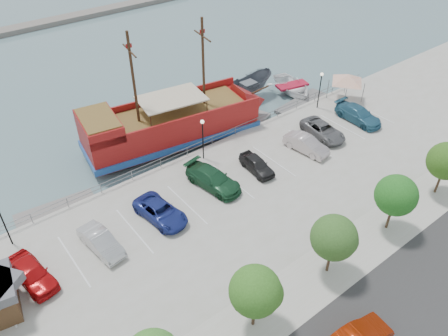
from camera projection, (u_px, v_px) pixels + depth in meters
ground at (247, 201)px, 38.64m from camera, size 160.00×160.00×0.00m
street at (408, 321)px, 28.01m from camera, size 100.00×8.00×0.04m
sidewalk at (336, 264)px, 31.76m from camera, size 100.00×4.00×0.05m
seawall_railing at (196, 148)px, 42.59m from camera, size 50.00×0.06×1.00m
far_shore at (90, 14)px, 77.68m from camera, size 40.00×3.00×0.80m
pirate_ship at (185, 121)px, 45.24m from camera, size 21.05×8.57×13.12m
patrol_boat at (248, 89)px, 52.69m from camera, size 7.19×3.02×2.73m
speedboat at (292, 88)px, 54.35m from camera, size 6.11×7.53×1.37m
dock_west at (56, 209)px, 37.57m from camera, size 6.89×2.60×0.38m
dock_mid at (249, 126)px, 48.20m from camera, size 7.15×4.26×0.39m
dock_east at (301, 103)px, 52.23m from camera, size 7.90×3.23×0.44m
canopy_tent at (348, 74)px, 49.23m from camera, size 5.07×5.07×3.80m
lamp_post_left at (1, 216)px, 31.54m from camera, size 0.36×0.36×4.28m
lamp_post_mid at (203, 133)px, 40.30m from camera, size 0.36×0.36×4.28m
lamp_post_right at (320, 84)px, 48.09m from camera, size 0.36×0.36×4.28m
tree_c at (258, 292)px, 25.89m from camera, size 3.30×3.20×5.00m
tree_d at (336, 238)px, 29.30m from camera, size 3.30×3.20×5.00m
tree_e at (398, 196)px, 32.71m from camera, size 3.30×3.20×5.00m
tree_f at (448, 162)px, 36.12m from camera, size 3.30×3.20×5.00m
parked_car_a at (32, 273)px, 30.08m from camera, size 2.64×4.94×1.60m
parked_car_b at (101, 242)px, 32.49m from camera, size 2.14×4.64×1.48m
parked_car_c at (160, 212)px, 35.13m from camera, size 3.01×5.34×1.41m
parked_car_d at (213, 179)px, 38.28m from camera, size 3.20×5.88×1.62m
parked_car_e at (257, 165)px, 40.13m from camera, size 1.99×4.22×1.39m
parked_car_f at (306, 144)px, 42.60m from camera, size 2.26×4.85×1.54m
parked_car_g at (323, 130)px, 44.73m from camera, size 2.87×5.36×1.43m
parked_car_h at (358, 114)px, 47.08m from camera, size 2.38×5.54×1.59m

